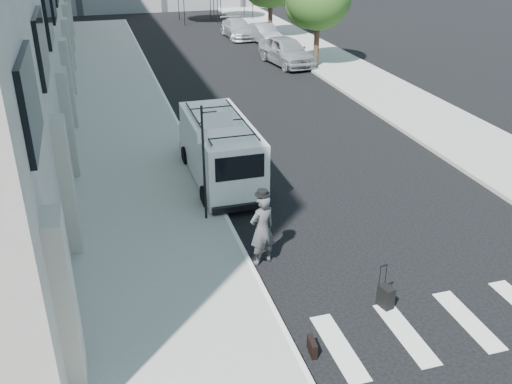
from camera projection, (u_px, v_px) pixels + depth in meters
ground at (328, 265)px, 15.06m from camera, size 120.00×120.00×0.00m
sidewalk_left at (119, 103)px, 27.74m from camera, size 4.50×48.00×0.15m
sidewalk_right at (337, 65)px, 34.53m from camera, size 4.00×56.00×0.15m
sign_pole at (211, 139)px, 16.06m from camera, size 1.03×0.07×3.50m
businessman at (262, 229)px, 14.76m from camera, size 0.85×0.69×2.02m
briefcase at (312, 347)px, 11.99m from camera, size 0.16×0.45×0.34m
suitcase at (386, 297)px, 13.37m from camera, size 0.32×0.43×1.07m
cargo_van at (219, 149)px, 19.43m from camera, size 2.06×5.77×2.18m
parked_car_a at (286, 51)px, 34.62m from camera, size 2.62×5.14×1.68m
parked_car_b at (264, 34)px, 40.53m from camera, size 1.76×4.14×1.33m
parked_car_c at (238, 29)px, 42.21m from camera, size 1.92×4.60×1.33m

